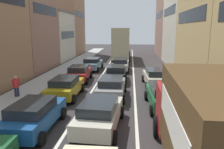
# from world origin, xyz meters

# --- Properties ---
(sidewalk_left) EXTENTS (2.60, 64.00, 0.14)m
(sidewalk_left) POSITION_xyz_m (-6.70, 20.00, 0.07)
(sidewalk_left) COLOR #A9A9A9
(sidewalk_left) RESTS_ON ground
(lane_stripe_left) EXTENTS (0.16, 60.00, 0.01)m
(lane_stripe_left) POSITION_xyz_m (-1.70, 20.00, 0.01)
(lane_stripe_left) COLOR silver
(lane_stripe_left) RESTS_ON ground
(lane_stripe_right) EXTENTS (0.16, 60.00, 0.01)m
(lane_stripe_right) POSITION_xyz_m (1.70, 20.00, 0.01)
(lane_stripe_right) COLOR silver
(lane_stripe_right) RESTS_ON ground
(building_row_left) EXTENTS (7.20, 43.90, 14.28)m
(building_row_left) POSITION_xyz_m (-12.00, 21.63, 6.37)
(building_row_left) COLOR tan
(building_row_left) RESTS_ON ground
(building_row_right) EXTENTS (7.20, 43.90, 13.80)m
(building_row_right) POSITION_xyz_m (9.90, 23.22, 6.24)
(building_row_right) COLOR #936B5B
(building_row_right) RESTS_ON ground
(removalist_box_truck) EXTENTS (2.90, 7.77, 3.58)m
(removalist_box_truck) POSITION_xyz_m (3.69, 2.77, 1.97)
(removalist_box_truck) COLOR #A51E1E
(removalist_box_truck) RESTS_ON ground
(sedan_centre_lane_second) EXTENTS (2.30, 4.41, 1.49)m
(sedan_centre_lane_second) POSITION_xyz_m (-0.13, 6.33, 0.80)
(sedan_centre_lane_second) COLOR beige
(sedan_centre_lane_second) RESTS_ON ground
(wagon_left_lane_second) EXTENTS (2.11, 4.32, 1.49)m
(wagon_left_lane_second) POSITION_xyz_m (-3.26, 5.90, 0.80)
(wagon_left_lane_second) COLOR #194C8C
(wagon_left_lane_second) RESTS_ON ground
(hatchback_centre_lane_third) EXTENTS (2.11, 4.33, 1.49)m
(hatchback_centre_lane_third) POSITION_xyz_m (-0.00, 11.51, 0.80)
(hatchback_centre_lane_third) COLOR gray
(hatchback_centre_lane_third) RESTS_ON ground
(sedan_left_lane_third) EXTENTS (2.06, 4.30, 1.49)m
(sedan_left_lane_third) POSITION_xyz_m (-3.32, 11.29, 0.80)
(sedan_left_lane_third) COLOR #B29319
(sedan_left_lane_third) RESTS_ON ground
(coupe_centre_lane_fourth) EXTENTS (2.12, 4.33, 1.49)m
(coupe_centre_lane_fourth) POSITION_xyz_m (-0.02, 16.79, 0.80)
(coupe_centre_lane_fourth) COLOR black
(coupe_centre_lane_fourth) RESTS_ON ground
(sedan_left_lane_fourth) EXTENTS (2.21, 4.37, 1.49)m
(sedan_left_lane_fourth) POSITION_xyz_m (-3.52, 16.44, 0.80)
(sedan_left_lane_fourth) COLOR #A51E1E
(sedan_left_lane_fourth) RESTS_ON ground
(sedan_centre_lane_fifth) EXTENTS (2.10, 4.32, 1.49)m
(sedan_centre_lane_fifth) POSITION_xyz_m (0.18, 21.96, 0.80)
(sedan_centre_lane_fifth) COLOR silver
(sedan_centre_lane_fifth) RESTS_ON ground
(sedan_left_lane_fifth) EXTENTS (2.21, 4.37, 1.49)m
(sedan_left_lane_fifth) POSITION_xyz_m (-3.24, 22.31, 0.80)
(sedan_left_lane_fifth) COLOR #759EB7
(sedan_left_lane_fifth) RESTS_ON ground
(sedan_right_lane_behind_truck) EXTENTS (2.21, 4.37, 1.49)m
(sedan_right_lane_behind_truck) POSITION_xyz_m (3.46, 9.68, 0.80)
(sedan_right_lane_behind_truck) COLOR #19592D
(sedan_right_lane_behind_truck) RESTS_ON ground
(wagon_right_lane_far) EXTENTS (2.23, 4.38, 1.49)m
(wagon_right_lane_far) POSITION_xyz_m (3.55, 15.22, 0.80)
(wagon_right_lane_far) COLOR beige
(wagon_right_lane_far) RESTS_ON ground
(bus_mid_queue_primary) EXTENTS (2.83, 10.51, 5.06)m
(bus_mid_queue_primary) POSITION_xyz_m (-0.15, 32.26, 2.83)
(bus_mid_queue_primary) COLOR #BFB793
(bus_mid_queue_primary) RESTS_ON ground
(pedestrian_near_kerb) EXTENTS (0.41, 0.41, 1.66)m
(pedestrian_near_kerb) POSITION_xyz_m (-6.71, 10.72, 0.95)
(pedestrian_near_kerb) COLOR #262D47
(pedestrian_near_kerb) RESTS_ON ground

